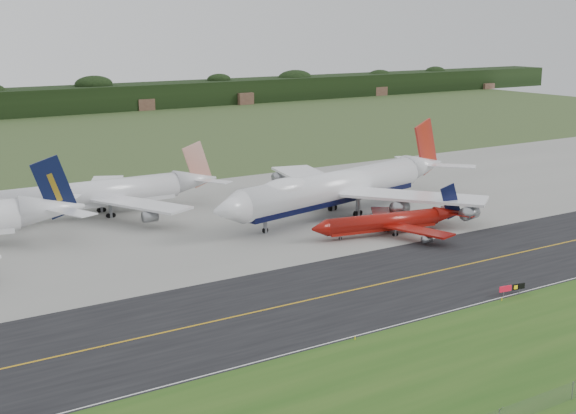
{
  "coord_description": "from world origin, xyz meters",
  "views": [
    {
      "loc": [
        -90.97,
        -100.74,
        42.02
      ],
      "look_at": [
        -11.07,
        22.0,
        8.1
      ],
      "focal_mm": 50.0,
      "sensor_mm": 36.0,
      "label": 1
    }
  ],
  "objects_px": {
    "jet_ba_747": "(341,186)",
    "jet_star_tail": "(104,193)",
    "jet_red_737": "(391,222)",
    "taxiway_sign": "(512,288)"
  },
  "relations": [
    {
      "from": "jet_red_737",
      "to": "taxiway_sign",
      "type": "distance_m",
      "value": 39.97
    },
    {
      "from": "jet_ba_747",
      "to": "jet_star_tail",
      "type": "height_order",
      "value": "jet_ba_747"
    },
    {
      "from": "jet_ba_747",
      "to": "jet_star_tail",
      "type": "distance_m",
      "value": 52.5
    },
    {
      "from": "jet_ba_747",
      "to": "jet_star_tail",
      "type": "bearing_deg",
      "value": 147.53
    },
    {
      "from": "jet_ba_747",
      "to": "taxiway_sign",
      "type": "relative_size",
      "value": 15.1
    },
    {
      "from": "jet_ba_747",
      "to": "jet_red_737",
      "type": "bearing_deg",
      "value": -94.74
    },
    {
      "from": "taxiway_sign",
      "to": "jet_red_737",
      "type": "bearing_deg",
      "value": 78.28
    },
    {
      "from": "jet_star_tail",
      "to": "jet_red_737",
      "type": "bearing_deg",
      "value": -47.93
    },
    {
      "from": "jet_ba_747",
      "to": "jet_star_tail",
      "type": "relative_size",
      "value": 1.33
    },
    {
      "from": "jet_ba_747",
      "to": "jet_star_tail",
      "type": "xyz_separation_m",
      "value": [
        -44.27,
        28.17,
        -1.49
      ]
    }
  ]
}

